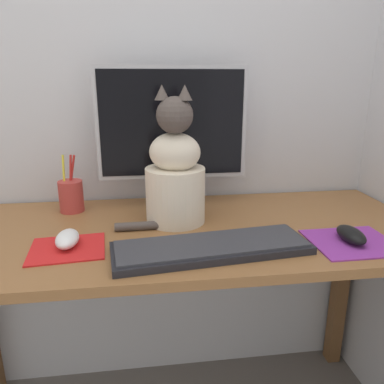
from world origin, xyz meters
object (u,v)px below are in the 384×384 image
(keyboard, at_px, (211,247))
(cat, at_px, (175,174))
(computer_mouse_right, at_px, (351,235))
(pen_cup, at_px, (71,196))
(monitor, at_px, (172,132))
(computer_mouse_left, at_px, (67,239))

(keyboard, relative_size, cat, 1.27)
(computer_mouse_right, height_order, pen_cup, pen_cup)
(keyboard, xyz_separation_m, pen_cup, (-0.38, 0.35, 0.04))
(keyboard, height_order, computer_mouse_right, computer_mouse_right)
(monitor, xyz_separation_m, keyboard, (0.06, -0.35, -0.23))
(keyboard, height_order, pen_cup, pen_cup)
(computer_mouse_left, distance_m, computer_mouse_right, 0.71)
(keyboard, xyz_separation_m, computer_mouse_left, (-0.35, 0.07, 0.01))
(monitor, bearing_deg, pen_cup, -178.47)
(monitor, relative_size, cat, 1.20)
(keyboard, height_order, computer_mouse_left, computer_mouse_left)
(monitor, distance_m, computer_mouse_right, 0.59)
(computer_mouse_left, bearing_deg, keyboard, -11.47)
(computer_mouse_left, distance_m, pen_cup, 0.28)
(keyboard, bearing_deg, computer_mouse_left, 162.17)
(monitor, bearing_deg, cat, -92.33)
(computer_mouse_right, relative_size, pen_cup, 0.60)
(keyboard, distance_m, pen_cup, 0.52)
(pen_cup, bearing_deg, keyboard, -42.00)
(computer_mouse_left, bearing_deg, cat, 26.78)
(keyboard, bearing_deg, pen_cup, 131.64)
(monitor, height_order, pen_cup, monitor)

